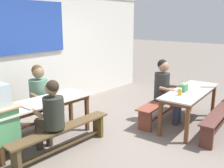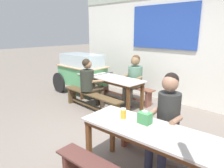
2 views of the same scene
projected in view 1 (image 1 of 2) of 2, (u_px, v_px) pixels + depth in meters
ground_plane at (138, 138)px, 4.59m from camera, size 40.00×40.00×0.00m
backdrop_wall at (46, 46)px, 5.80m from camera, size 6.75×0.23×2.83m
dining_table_far at (40, 106)px, 4.31m from camera, size 1.85×0.67×0.72m
dining_table_near at (190, 94)px, 5.00m from camera, size 1.80×0.73×0.72m
bench_far_back at (24, 118)px, 4.77m from camera, size 1.79×0.32×0.43m
bench_far_front at (63, 135)px, 4.02m from camera, size 1.83×0.32×0.43m
bench_near_back at (162, 106)px, 5.41m from camera, size 1.77×0.42×0.43m
bench_near_front at (219, 118)px, 4.76m from camera, size 1.81×0.37×0.43m
person_center_facing at (41, 92)px, 4.88m from camera, size 0.48×0.55×1.24m
person_left_back_turned at (51, 113)px, 3.88m from camera, size 0.46×0.58×1.21m
person_right_near_table at (165, 87)px, 5.21m from camera, size 0.45×0.57×1.29m
tissue_box at (183, 88)px, 4.89m from camera, size 0.15×0.11×0.16m
condiment_jar at (180, 92)px, 4.63m from camera, size 0.07×0.07×0.13m
soup_bowl at (54, 97)px, 4.44m from camera, size 0.15×0.15×0.05m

